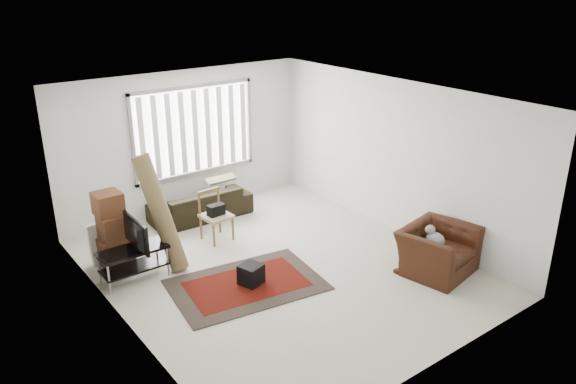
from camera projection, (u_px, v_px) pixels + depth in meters
name	position (u px, v px, depth m)	size (l,w,h in m)	color
room	(260.00, 152.00, 8.60)	(6.00, 6.02, 2.71)	beige
persian_rug	(247.00, 285.00, 8.33)	(2.37, 1.76, 0.02)	black
tv_stand	(133.00, 258.00, 8.36)	(1.02, 0.46, 0.51)	black
tv	(131.00, 235.00, 8.23)	(0.82, 0.11, 0.47)	black
subwoofer	(251.00, 274.00, 8.29)	(0.30, 0.30, 0.30)	black
moving_boxes	(113.00, 231.00, 8.77)	(0.50, 0.46, 1.20)	#57311B
white_flatpack	(105.00, 241.00, 8.95)	(0.52, 0.08, 0.66)	silver
rolled_rug	(161.00, 213.00, 8.52)	(0.28, 0.28, 1.85)	brown
sofa	(200.00, 200.00, 10.51)	(1.90, 0.82, 0.73)	black
side_chair	(216.00, 213.00, 9.61)	(0.50, 0.50, 0.87)	#8F7F5D
armchair	(438.00, 247.00, 8.58)	(1.27, 1.15, 0.82)	black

